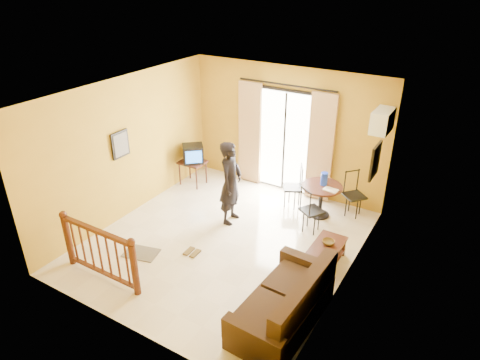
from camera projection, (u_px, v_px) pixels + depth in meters
The scene contains 19 objects.
ground at pixel (225, 241), 7.98m from camera, with size 5.00×5.00×0.00m, color beige.
room_shell at pixel (223, 157), 7.22m from camera, with size 5.00×5.00×5.00m.
balcony_door at pixel (284, 141), 9.31m from camera, with size 2.25×0.14×2.46m.
tv_table at pixel (193, 164), 9.85m from camera, with size 0.57×0.48×0.57m.
television at pixel (193, 154), 9.71m from camera, with size 0.60×0.60×0.40m.
picture_left at pixel (120, 144), 8.15m from camera, with size 0.05×0.42×0.52m.
dining_table at pixel (321, 192), 8.56m from camera, with size 0.82×0.82×0.68m.
water_jug at pixel (324, 179), 8.48m from camera, with size 0.14×0.14×0.26m, color #1631CF.
serving_tray at pixel (331, 190), 8.32m from camera, with size 0.28×0.18×0.02m, color beige.
dining_chairs at pixel (318, 217), 8.75m from camera, with size 1.78×1.54×0.95m.
air_conditioner at pixel (382, 121), 7.55m from camera, with size 0.31×0.60×0.40m.
botanical_print at pixel (375, 161), 7.22m from camera, with size 0.05×0.50×0.60m.
coffee_table at pixel (326, 251), 7.28m from camera, with size 0.47×0.84×0.38m.
bowl at pixel (328, 242), 7.24m from camera, with size 0.21×0.21×0.07m, color #52401C.
sofa at pixel (286, 306), 5.99m from camera, with size 0.94×1.89×0.89m.
standing_person at pixel (231, 183), 8.26m from camera, with size 0.62×0.40×1.69m, color black.
stair_balustrade at pixel (99, 249), 6.80m from camera, with size 1.63×0.13×1.04m.
doormat at pixel (141, 253), 7.63m from camera, with size 0.60×0.40×0.02m, color #635C4F.
sandals at pixel (192, 252), 7.64m from camera, with size 0.25×0.25×0.03m.
Camera 1 is at (3.65, -5.52, 4.61)m, focal length 32.00 mm.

